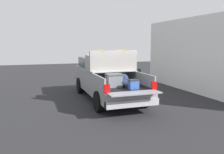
# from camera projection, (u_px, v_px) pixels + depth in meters

# --- Properties ---
(ground_plane) EXTENTS (40.00, 40.00, 0.00)m
(ground_plane) POSITION_uv_depth(u_px,v_px,m) (108.00, 99.00, 10.40)
(ground_plane) COLOR #262628
(pickup_truck) EXTENTS (6.05, 2.06, 2.23)m
(pickup_truck) POSITION_uv_depth(u_px,v_px,m) (105.00, 77.00, 10.59)
(pickup_truck) COLOR gray
(pickup_truck) RESTS_ON ground_plane
(building_facade) EXTENTS (8.61, 0.36, 3.84)m
(building_facade) POSITION_uv_depth(u_px,v_px,m) (194.00, 55.00, 11.77)
(building_facade) COLOR white
(building_facade) RESTS_ON ground_plane
(trash_can) EXTENTS (0.60, 0.60, 0.98)m
(trash_can) POSITION_uv_depth(u_px,v_px,m) (136.00, 76.00, 14.31)
(trash_can) COLOR #1E592D
(trash_can) RESTS_ON ground_plane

